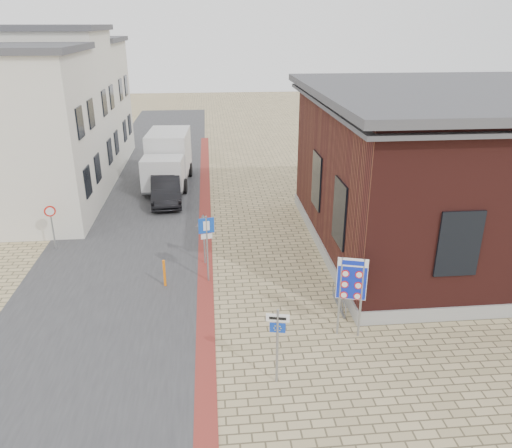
{
  "coord_description": "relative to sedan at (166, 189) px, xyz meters",
  "views": [
    {
      "loc": [
        -1.68,
        -12.54,
        9.23
      ],
      "look_at": [
        -0.02,
        4.71,
        2.2
      ],
      "focal_mm": 35.0,
      "sensor_mm": 36.0,
      "label": 1
    }
  ],
  "objects": [
    {
      "name": "speed_sign",
      "position": [
        -4.4,
        -5.88,
        0.59
      ],
      "size": [
        0.46,
        0.18,
        2.03
      ],
      "rotation": [
        0.0,
        0.0,
        0.33
      ],
      "color": "gray",
      "rests_on": "ground"
    },
    {
      "name": "bike_rack",
      "position": [
        6.75,
        -11.68,
        -0.48
      ],
      "size": [
        0.08,
        1.8,
        0.6
      ],
      "color": "slate",
      "rests_on": "ground"
    },
    {
      "name": "townhouse_near",
      "position": [
        -6.89,
        -1.88,
        3.43
      ],
      "size": [
        7.4,
        6.4,
        8.3
      ],
      "color": "silver",
      "rests_on": "ground"
    },
    {
      "name": "border_sign",
      "position": [
        6.6,
        -13.38,
        1.19
      ],
      "size": [
        0.9,
        0.3,
        2.69
      ],
      "rotation": [
        0.0,
        0.0,
        -0.28
      ],
      "color": "gray",
      "rests_on": "ground"
    },
    {
      "name": "ground",
      "position": [
        4.1,
        -13.88,
        -0.74
      ],
      "size": [
        120.0,
        120.0,
        0.0
      ],
      "primitive_type": "plane",
      "color": "tan",
      "rests_on": "ground"
    },
    {
      "name": "townhouse_far",
      "position": [
        -6.89,
        10.12,
        3.43
      ],
      "size": [
        7.4,
        6.4,
        8.3
      ],
      "color": "silver",
      "rests_on": "ground"
    },
    {
      "name": "parking_sign",
      "position": [
        2.23,
        -9.39,
        1.09
      ],
      "size": [
        0.58,
        0.16,
        2.67
      ],
      "rotation": [
        0.0,
        0.0,
        0.22
      ],
      "color": "gray",
      "rests_on": "ground"
    },
    {
      "name": "curb_strip",
      "position": [
        2.1,
        -3.88,
        -0.73
      ],
      "size": [
        0.6,
        40.0,
        0.02
      ],
      "primitive_type": "cube",
      "color": "maroon",
      "rests_on": "ground"
    },
    {
      "name": "sedan",
      "position": [
        0.0,
        0.0,
        0.0
      ],
      "size": [
        1.91,
        4.6,
        1.48
      ],
      "primitive_type": "imported",
      "rotation": [
        0.0,
        0.0,
        0.08
      ],
      "color": "black",
      "rests_on": "ground"
    },
    {
      "name": "yield_sign",
      "position": [
        2.1,
        -7.88,
        0.88
      ],
      "size": [
        0.77,
        0.11,
        2.15
      ],
      "rotation": [
        0.0,
        0.0,
        -0.07
      ],
      "color": "gray",
      "rests_on": "ground"
    },
    {
      "name": "brick_building",
      "position": [
        13.1,
        -6.88,
        2.75
      ],
      "size": [
        13.0,
        13.0,
        6.8
      ],
      "color": "gray",
      "rests_on": "ground"
    },
    {
      "name": "road_strip",
      "position": [
        -1.4,
        1.12,
        -0.73
      ],
      "size": [
        7.0,
        60.0,
        0.02
      ],
      "primitive_type": "cube",
      "color": "#38383A",
      "rests_on": "ground"
    },
    {
      "name": "essen_sign",
      "position": [
        4.06,
        -15.38,
        0.77
      ],
      "size": [
        0.62,
        0.17,
        2.3
      ],
      "rotation": [
        0.0,
        0.0,
        -0.21
      ],
      "color": "gray",
      "rests_on": "ground"
    },
    {
      "name": "bollard",
      "position": [
        0.6,
        -9.64,
        -0.2
      ],
      "size": [
        0.12,
        0.12,
        1.07
      ],
      "primitive_type": "cylinder",
      "rotation": [
        0.0,
        0.0,
        0.32
      ],
      "color": "orange",
      "rests_on": "ground"
    },
    {
      "name": "townhouse_mid",
      "position": [
        -6.89,
        4.12,
        3.83
      ],
      "size": [
        7.4,
        6.4,
        9.1
      ],
      "color": "silver",
      "rests_on": "ground"
    },
    {
      "name": "box_truck",
      "position": [
        -0.08,
        3.31,
        0.85
      ],
      "size": [
        2.79,
        6.0,
        3.07
      ],
      "rotation": [
        0.0,
        0.0,
        -0.06
      ],
      "color": "slate",
      "rests_on": "ground"
    }
  ]
}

